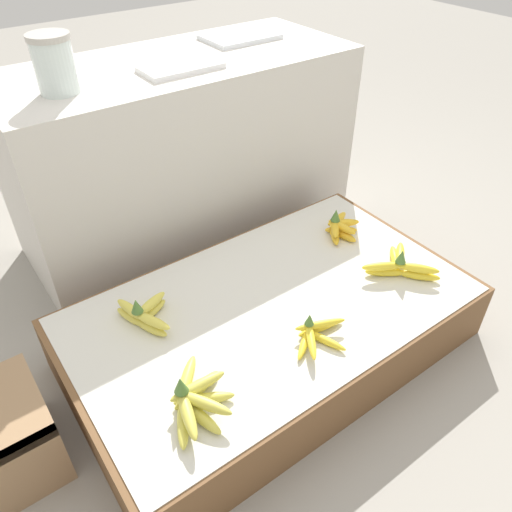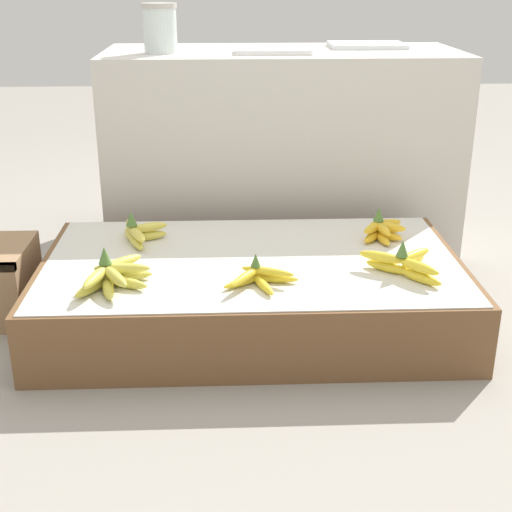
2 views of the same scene
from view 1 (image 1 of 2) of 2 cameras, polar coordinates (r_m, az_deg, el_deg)
name	(u,v)px [view 1 (image 1 of 2)]	position (r m, az deg, el deg)	size (l,w,h in m)	color
ground_plane	(271,349)	(1.76, 1.67, -10.53)	(10.00, 10.00, 0.00)	gray
display_platform	(271,327)	(1.68, 1.74, -8.11)	(1.30, 0.76, 0.22)	brown
back_vendor_table	(185,153)	(2.14, -8.10, 11.57)	(1.37, 0.58, 0.76)	beige
banana_bunch_front_left	(193,399)	(1.34, -7.19, -15.88)	(0.21, 0.24, 0.11)	gold
banana_bunch_front_midleft	(316,333)	(1.49, 6.82, -8.72)	(0.22, 0.16, 0.09)	yellow
banana_bunch_front_midright	(400,265)	(1.77, 16.13, -1.01)	(0.23, 0.24, 0.11)	yellow
banana_bunch_middle_left	(144,314)	(1.56, -12.70, -6.53)	(0.16, 0.21, 0.11)	#DBCC4C
banana_bunch_middle_midright	(339,227)	(1.91, 9.46, 3.28)	(0.16, 0.15, 0.11)	gold
glass_jar	(54,64)	(1.74, -22.06, 19.70)	(0.13, 0.13, 0.18)	silver
foam_tray_white	(181,67)	(1.88, -8.58, 20.56)	(0.28, 0.15, 0.02)	white
foam_tray_dark	(240,37)	(2.23, -1.85, 23.78)	(0.29, 0.21, 0.02)	white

